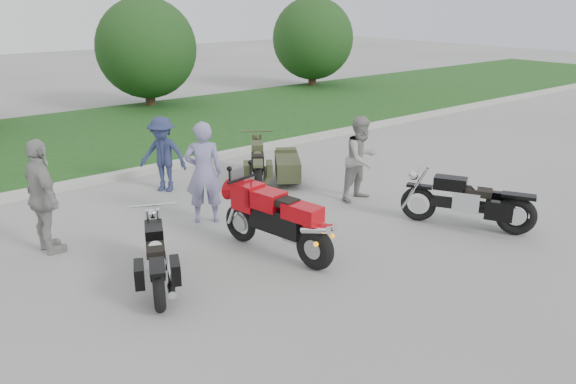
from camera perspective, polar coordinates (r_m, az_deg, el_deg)
ground at (r=8.75m, az=1.53°, el=-7.44°), size 80.00×80.00×0.00m
curb at (r=13.54m, az=-15.13°, el=1.97°), size 60.00×0.30×0.15m
grass_strip at (r=17.32m, az=-20.84°, el=5.03°), size 60.00×8.00×0.14m
tree_mid_right at (r=21.54m, az=-14.20°, el=13.98°), size 3.60×3.60×4.00m
tree_far_right at (r=25.95m, az=2.53°, el=15.30°), size 3.60×3.60×4.00m
sportbike_red at (r=8.83m, az=-1.04°, el=-2.70°), size 0.66×2.26×1.08m
cruiser_left at (r=8.17m, az=-13.17°, el=-6.80°), size 0.98×1.96×0.81m
cruiser_right at (r=10.46m, az=18.18°, el=-1.13°), size 1.24×2.15×0.91m
cruiser_sidecar at (r=12.43m, az=-1.31°, el=2.66°), size 1.74×2.02×0.84m
person_stripe at (r=10.20m, az=-8.56°, el=1.95°), size 0.82×0.74×1.88m
person_grey at (r=11.37m, az=7.48°, el=3.38°), size 0.87×0.70×1.72m
person_denim at (r=12.10m, az=-12.59°, el=3.75°), size 1.10×1.18×1.60m
person_back at (r=9.66m, az=-23.64°, el=-0.48°), size 0.53×1.13×1.87m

